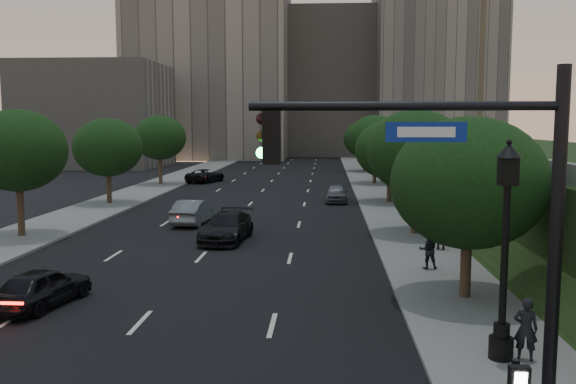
# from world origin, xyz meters

# --- Properties ---
(road_surface) EXTENTS (16.00, 140.00, 0.02)m
(road_surface) POSITION_xyz_m (0.00, 30.00, 0.01)
(road_surface) COLOR black
(road_surface) RESTS_ON ground
(sidewalk_right) EXTENTS (4.50, 140.00, 0.15)m
(sidewalk_right) POSITION_xyz_m (10.25, 30.00, 0.07)
(sidewalk_right) COLOR slate
(sidewalk_right) RESTS_ON ground
(sidewalk_left) EXTENTS (4.50, 140.00, 0.15)m
(sidewalk_left) POSITION_xyz_m (-10.25, 30.00, 0.07)
(sidewalk_left) COLOR slate
(sidewalk_left) RESTS_ON ground
(parapet_wall) EXTENTS (0.35, 90.00, 0.70)m
(parapet_wall) POSITION_xyz_m (13.50, 28.00, 4.35)
(parapet_wall) COLOR slate
(parapet_wall) RESTS_ON embankment
(office_block_left) EXTENTS (26.00, 20.00, 32.00)m
(office_block_left) POSITION_xyz_m (-14.00, 92.00, 16.00)
(office_block_left) COLOR gray
(office_block_left) RESTS_ON ground
(office_block_mid) EXTENTS (22.00, 18.00, 26.00)m
(office_block_mid) POSITION_xyz_m (6.00, 102.00, 13.00)
(office_block_mid) COLOR gray
(office_block_mid) RESTS_ON ground
(office_block_right) EXTENTS (20.00, 22.00, 36.00)m
(office_block_right) POSITION_xyz_m (24.00, 96.00, 18.00)
(office_block_right) COLOR gray
(office_block_right) RESTS_ON ground
(office_block_filler) EXTENTS (18.00, 16.00, 14.00)m
(office_block_filler) POSITION_xyz_m (-26.00, 70.00, 7.00)
(office_block_filler) COLOR gray
(office_block_filler) RESTS_ON ground
(tree_right_a) EXTENTS (5.20, 5.20, 6.24)m
(tree_right_a) POSITION_xyz_m (10.30, 8.00, 4.02)
(tree_right_a) COLOR #38281C
(tree_right_a) RESTS_ON ground
(tree_right_b) EXTENTS (5.20, 5.20, 6.74)m
(tree_right_b) POSITION_xyz_m (10.30, 20.00, 4.52)
(tree_right_b) COLOR #38281C
(tree_right_b) RESTS_ON ground
(tree_right_c) EXTENTS (5.20, 5.20, 6.24)m
(tree_right_c) POSITION_xyz_m (10.30, 33.00, 4.02)
(tree_right_c) COLOR #38281C
(tree_right_c) RESTS_ON ground
(tree_right_d) EXTENTS (5.20, 5.20, 6.74)m
(tree_right_d) POSITION_xyz_m (10.30, 47.00, 4.52)
(tree_right_d) COLOR #38281C
(tree_right_d) RESTS_ON ground
(tree_right_e) EXTENTS (5.20, 5.20, 6.24)m
(tree_right_e) POSITION_xyz_m (10.30, 62.00, 4.02)
(tree_right_e) COLOR #38281C
(tree_right_e) RESTS_ON ground
(tree_left_b) EXTENTS (5.00, 5.00, 6.71)m
(tree_left_b) POSITION_xyz_m (-10.30, 18.00, 4.58)
(tree_left_b) COLOR #38281C
(tree_left_b) RESTS_ON ground
(tree_left_c) EXTENTS (5.00, 5.00, 6.34)m
(tree_left_c) POSITION_xyz_m (-10.30, 31.00, 4.21)
(tree_left_c) COLOR #38281C
(tree_left_c) RESTS_ON ground
(tree_left_d) EXTENTS (5.00, 5.00, 6.71)m
(tree_left_d) POSITION_xyz_m (-10.30, 45.00, 4.58)
(tree_left_d) COLOR #38281C
(tree_left_d) RESTS_ON ground
(traffic_signal_mast) EXTENTS (5.68, 0.56, 7.00)m
(traffic_signal_mast) POSITION_xyz_m (8.50, -1.68, 3.67)
(traffic_signal_mast) COLOR black
(traffic_signal_mast) RESTS_ON ground
(street_lamp) EXTENTS (0.64, 0.64, 5.62)m
(street_lamp) POSITION_xyz_m (9.95, 2.48, 2.63)
(street_lamp) COLOR black
(street_lamp) RESTS_ON ground
(sedan_near_left) EXTENTS (2.34, 4.12, 1.32)m
(sedan_near_left) POSITION_xyz_m (-3.70, 6.44, 0.66)
(sedan_near_left) COLOR black
(sedan_near_left) RESTS_ON ground
(sedan_mid_left) EXTENTS (1.86, 4.57, 1.47)m
(sedan_mid_left) POSITION_xyz_m (-2.30, 22.95, 0.74)
(sedan_mid_left) COLOR slate
(sedan_mid_left) RESTS_ON ground
(sedan_far_left) EXTENTS (3.72, 5.35, 1.36)m
(sedan_far_left) POSITION_xyz_m (-6.57, 48.13, 0.68)
(sedan_far_left) COLOR black
(sedan_far_left) RESTS_ON ground
(sedan_near_right) EXTENTS (2.47, 5.17, 1.45)m
(sedan_near_right) POSITION_xyz_m (0.54, 17.86, 0.73)
(sedan_near_right) COLOR black
(sedan_near_right) RESTS_ON ground
(sedan_far_right) EXTENTS (1.66, 4.12, 1.40)m
(sedan_far_right) POSITION_xyz_m (6.35, 33.53, 0.70)
(sedan_far_right) COLOR #55575D
(sedan_far_right) RESTS_ON ground
(pedestrian_a) EXTENTS (0.66, 0.53, 1.59)m
(pedestrian_a) POSITION_xyz_m (10.52, 2.43, 0.94)
(pedestrian_a) COLOR black
(pedestrian_a) RESTS_ON sidewalk_right
(pedestrian_b) EXTENTS (0.75, 0.58, 1.53)m
(pedestrian_b) POSITION_xyz_m (9.70, 11.92, 0.92)
(pedestrian_b) COLOR black
(pedestrian_b) RESTS_ON sidewalk_right
(pedestrian_c) EXTENTS (1.01, 0.58, 1.62)m
(pedestrian_c) POSITION_xyz_m (10.93, 15.72, 0.96)
(pedestrian_c) COLOR black
(pedestrian_c) RESTS_ON sidewalk_right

